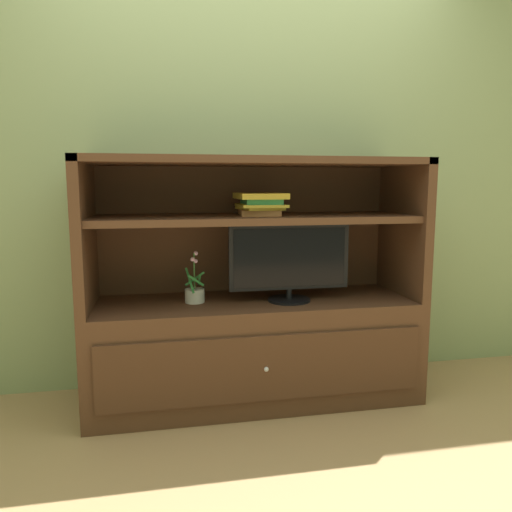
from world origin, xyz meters
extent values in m
plane|color=tan|center=(0.00, 0.00, 0.00)|extent=(8.00, 8.00, 0.00)
cube|color=#8C9E6B|center=(0.00, 0.75, 1.40)|extent=(6.00, 0.10, 2.80)
cube|color=#4C2D1C|center=(0.00, 0.40, 0.28)|extent=(1.79, 0.58, 0.56)
cube|color=#462A19|center=(0.00, 0.10, 0.28)|extent=(1.64, 0.02, 0.34)
sphere|color=silver|center=(0.00, 0.09, 0.28)|extent=(0.02, 0.02, 0.02)
cube|color=#4C2D1C|center=(-0.87, 0.40, 0.94)|extent=(0.05, 0.58, 0.76)
cube|color=#4C2D1C|center=(0.87, 0.40, 0.94)|extent=(0.05, 0.58, 0.76)
cube|color=#4C2D1C|center=(0.00, 0.68, 0.94)|extent=(1.79, 0.02, 0.76)
cube|color=#4C2D1C|center=(0.00, 0.40, 1.30)|extent=(1.79, 0.58, 0.04)
cube|color=#4C2D1C|center=(0.00, 0.40, 1.00)|extent=(1.69, 0.52, 0.04)
cylinder|color=black|center=(0.18, 0.34, 0.56)|extent=(0.23, 0.23, 0.01)
cylinder|color=black|center=(0.18, 0.34, 0.60)|extent=(0.03, 0.03, 0.05)
cube|color=black|center=(0.18, 0.34, 0.80)|extent=(0.66, 0.02, 0.35)
cube|color=black|center=(0.18, 0.33, 0.80)|extent=(0.61, 0.00, 0.31)
cylinder|color=beige|center=(-0.32, 0.41, 0.59)|extent=(0.10, 0.10, 0.07)
cylinder|color=#3D6B33|center=(-0.32, 0.41, 0.73)|extent=(0.01, 0.01, 0.19)
cube|color=#2D7A38|center=(-0.30, 0.41, 0.68)|extent=(0.01, 0.09, 0.07)
cube|color=#2D7A38|center=(-0.32, 0.43, 0.68)|extent=(0.11, 0.02, 0.08)
cube|color=#2D7A38|center=(-0.35, 0.40, 0.68)|extent=(0.04, 0.14, 0.12)
cube|color=#2D7A38|center=(-0.32, 0.38, 0.68)|extent=(0.09, 0.03, 0.07)
sphere|color=#DB9EC6|center=(-0.33, 0.40, 0.79)|extent=(0.02, 0.02, 0.02)
sphere|color=#DB9EC6|center=(-0.31, 0.41, 0.82)|extent=(0.02, 0.02, 0.02)
sphere|color=#DB9EC6|center=(-0.32, 0.40, 0.78)|extent=(0.02, 0.02, 0.02)
cube|color=#A56638|center=(0.03, 0.41, 1.04)|extent=(0.23, 0.29, 0.03)
cube|color=gold|center=(0.03, 0.40, 1.06)|extent=(0.23, 0.29, 0.01)
cube|color=gold|center=(0.04, 0.39, 1.07)|extent=(0.24, 0.29, 0.02)
cube|color=#338C4C|center=(0.04, 0.40, 1.10)|extent=(0.20, 0.27, 0.03)
cube|color=gold|center=(0.03, 0.39, 1.12)|extent=(0.25, 0.30, 0.03)
camera|label=1|loc=(-0.50, -2.18, 1.19)|focal=34.45mm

